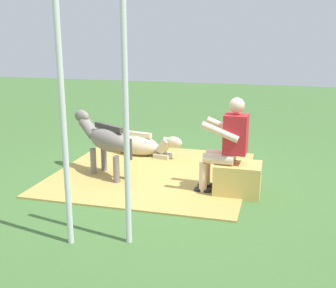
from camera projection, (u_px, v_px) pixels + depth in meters
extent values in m
plane|color=#426B33|center=(163.00, 178.00, 6.34)|extent=(24.00, 24.00, 0.00)
cube|color=tan|center=(153.00, 173.00, 6.54)|extent=(2.88, 2.86, 0.02)
cube|color=tan|center=(238.00, 179.00, 5.66)|extent=(0.61, 0.47, 0.43)
cylinder|color=beige|center=(218.00, 159.00, 5.57)|extent=(0.41, 0.16, 0.14)
cylinder|color=beige|center=(203.00, 178.00, 5.70)|extent=(0.11, 0.11, 0.43)
cube|color=black|center=(203.00, 191.00, 5.75)|extent=(0.22, 0.11, 0.06)
cylinder|color=beige|center=(221.00, 155.00, 5.75)|extent=(0.41, 0.16, 0.14)
cylinder|color=beige|center=(206.00, 173.00, 5.88)|extent=(0.11, 0.11, 0.43)
cube|color=black|center=(206.00, 186.00, 5.93)|extent=(0.22, 0.11, 0.06)
cube|color=red|center=(236.00, 134.00, 5.52)|extent=(0.31, 0.29, 0.52)
cylinder|color=beige|center=(220.00, 132.00, 5.41)|extent=(0.50, 0.11, 0.26)
cylinder|color=beige|center=(224.00, 127.00, 5.70)|extent=(0.50, 0.11, 0.26)
sphere|color=beige|center=(237.00, 105.00, 5.42)|extent=(0.20, 0.20, 0.20)
ellipsoid|color=slate|center=(109.00, 140.00, 6.21)|extent=(0.89, 0.70, 0.34)
cylinder|color=slate|center=(93.00, 162.00, 6.43)|extent=(0.09, 0.09, 0.41)
cylinder|color=slate|center=(104.00, 159.00, 6.57)|extent=(0.09, 0.09, 0.41)
cylinder|color=slate|center=(116.00, 170.00, 6.05)|extent=(0.09, 0.09, 0.41)
cylinder|color=slate|center=(127.00, 167.00, 6.18)|extent=(0.09, 0.09, 0.41)
cylinder|color=slate|center=(89.00, 128.00, 6.53)|extent=(0.41, 0.34, 0.33)
ellipsoid|color=slate|center=(82.00, 116.00, 6.61)|extent=(0.36, 0.30, 0.20)
cube|color=#433D3A|center=(109.00, 127.00, 6.16)|extent=(0.55, 0.35, 0.08)
cylinder|color=#433D3A|center=(130.00, 149.00, 5.90)|extent=(0.07, 0.07, 0.30)
ellipsoid|color=beige|center=(136.00, 145.00, 7.47)|extent=(0.94, 0.58, 0.36)
cube|color=beige|center=(163.00, 156.00, 7.27)|extent=(0.32, 0.29, 0.10)
cylinder|color=beige|center=(164.00, 146.00, 7.21)|extent=(0.32, 0.24, 0.30)
ellipsoid|color=beige|center=(174.00, 142.00, 7.11)|extent=(0.33, 0.22, 0.20)
cube|color=beige|center=(140.00, 135.00, 7.38)|extent=(0.45, 0.17, 0.08)
cylinder|color=silver|center=(126.00, 129.00, 4.11)|extent=(0.06, 0.06, 2.41)
cylinder|color=silver|center=(64.00, 130.00, 4.10)|extent=(0.06, 0.06, 2.41)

